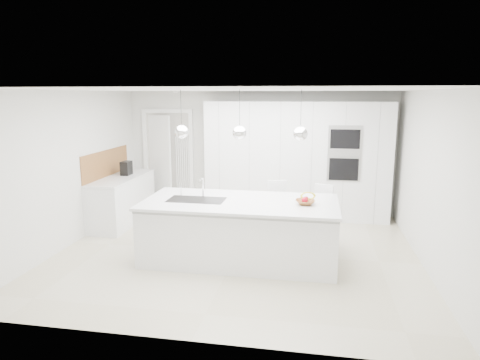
% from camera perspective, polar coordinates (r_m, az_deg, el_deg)
% --- Properties ---
extents(floor, '(5.50, 5.50, 0.00)m').
position_cam_1_polar(floor, '(6.80, -0.45, -9.63)').
color(floor, beige).
rests_on(floor, ground).
extents(wall_back, '(5.50, 0.00, 5.50)m').
position_cam_1_polar(wall_back, '(8.90, 2.47, 3.69)').
color(wall_back, silver).
rests_on(wall_back, ground).
extents(wall_left, '(0.00, 5.00, 5.00)m').
position_cam_1_polar(wall_left, '(7.46, -21.74, 1.41)').
color(wall_left, silver).
rests_on(wall_left, ground).
extents(ceiling, '(5.50, 5.50, 0.00)m').
position_cam_1_polar(ceiling, '(6.35, -0.48, 11.96)').
color(ceiling, white).
rests_on(ceiling, wall_back).
extents(tall_cabinets, '(3.60, 0.60, 2.30)m').
position_cam_1_polar(tall_cabinets, '(8.54, 7.53, 2.61)').
color(tall_cabinets, white).
rests_on(tall_cabinets, floor).
extents(oven_stack, '(0.62, 0.04, 1.05)m').
position_cam_1_polar(oven_stack, '(8.22, 13.75, 3.45)').
color(oven_stack, '#A5A5A8').
rests_on(oven_stack, tall_cabinets).
extents(doorway_frame, '(1.11, 0.08, 2.13)m').
position_cam_1_polar(doorway_frame, '(9.35, -9.50, 2.53)').
color(doorway_frame, white).
rests_on(doorway_frame, floor).
extents(hallway_door, '(0.76, 0.38, 2.00)m').
position_cam_1_polar(hallway_door, '(9.40, -11.04, 2.39)').
color(hallway_door, white).
rests_on(hallway_door, floor).
extents(radiator, '(0.32, 0.04, 1.40)m').
position_cam_1_polar(radiator, '(9.27, -7.62, 1.41)').
color(radiator, white).
rests_on(radiator, floor).
extents(left_base_cabinets, '(0.60, 1.80, 0.86)m').
position_cam_1_polar(left_base_cabinets, '(8.51, -15.40, -2.69)').
color(left_base_cabinets, white).
rests_on(left_base_cabinets, floor).
extents(left_worktop, '(0.62, 1.82, 0.04)m').
position_cam_1_polar(left_worktop, '(8.41, -15.56, 0.29)').
color(left_worktop, silver).
rests_on(left_worktop, left_base_cabinets).
extents(oak_backsplash, '(0.02, 1.80, 0.50)m').
position_cam_1_polar(oak_backsplash, '(8.49, -17.41, 2.14)').
color(oak_backsplash, brown).
rests_on(oak_backsplash, wall_left).
extents(island_base, '(2.80, 1.20, 0.86)m').
position_cam_1_polar(island_base, '(6.36, -0.05, -7.02)').
color(island_base, white).
rests_on(island_base, floor).
extents(island_worktop, '(2.84, 1.40, 0.04)m').
position_cam_1_polar(island_worktop, '(6.28, 0.03, -2.97)').
color(island_worktop, silver).
rests_on(island_worktop, island_base).
extents(island_sink, '(0.84, 0.44, 0.18)m').
position_cam_1_polar(island_sink, '(6.39, -5.81, -3.34)').
color(island_sink, '#3F3F42').
rests_on(island_sink, island_worktop).
extents(island_tap, '(0.02, 0.02, 0.30)m').
position_cam_1_polar(island_tap, '(6.51, -4.95, -0.96)').
color(island_tap, white).
rests_on(island_tap, island_worktop).
extents(pendant_left, '(0.20, 0.20, 0.20)m').
position_cam_1_polar(pendant_left, '(6.26, -7.79, 6.36)').
color(pendant_left, white).
rests_on(pendant_left, ceiling).
extents(pendant_mid, '(0.20, 0.20, 0.20)m').
position_cam_1_polar(pendant_mid, '(6.06, -0.06, 6.30)').
color(pendant_mid, white).
rests_on(pendant_mid, ceiling).
extents(pendant_right, '(0.20, 0.20, 0.20)m').
position_cam_1_polar(pendant_right, '(5.97, 8.05, 6.12)').
color(pendant_right, white).
rests_on(pendant_right, ceiling).
extents(fruit_bowl, '(0.30, 0.30, 0.07)m').
position_cam_1_polar(fruit_bowl, '(6.13, 8.69, -2.94)').
color(fruit_bowl, brown).
rests_on(fruit_bowl, island_worktop).
extents(espresso_machine, '(0.16, 0.25, 0.27)m').
position_cam_1_polar(espresso_machine, '(8.56, -14.91, 1.54)').
color(espresso_machine, black).
rests_on(espresso_machine, left_worktop).
extents(bar_stool_left, '(0.46, 0.55, 1.02)m').
position_cam_1_polar(bar_stool_left, '(7.14, 4.81, -4.33)').
color(bar_stool_left, white).
rests_on(bar_stool_left, floor).
extents(bar_stool_right, '(0.46, 0.54, 0.99)m').
position_cam_1_polar(bar_stool_right, '(7.05, 11.06, -4.82)').
color(bar_stool_right, white).
rests_on(bar_stool_right, floor).
extents(apple_a, '(0.07, 0.07, 0.07)m').
position_cam_1_polar(apple_a, '(6.18, 8.82, -2.51)').
color(apple_a, '#AB081B').
rests_on(apple_a, fruit_bowl).
extents(apple_b, '(0.09, 0.09, 0.09)m').
position_cam_1_polar(apple_b, '(6.07, 8.64, -2.67)').
color(apple_b, '#AB081B').
rests_on(apple_b, fruit_bowl).
extents(banana_bunch, '(0.25, 0.18, 0.22)m').
position_cam_1_polar(banana_bunch, '(6.13, 9.05, -2.11)').
color(banana_bunch, yellow).
rests_on(banana_bunch, fruit_bowl).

